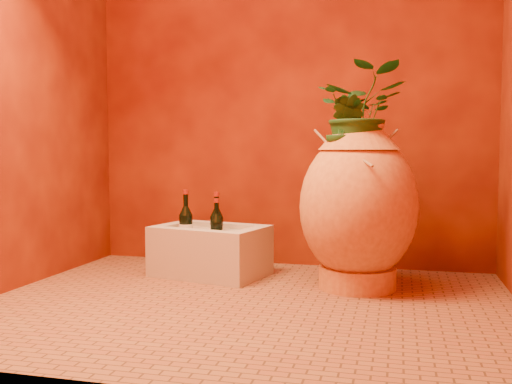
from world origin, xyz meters
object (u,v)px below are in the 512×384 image
(stone_basin, at_px, (210,252))
(wine_bottle_a, at_px, (217,232))
(wine_bottle_b, at_px, (217,228))
(wine_bottle_c, at_px, (186,227))
(wall_tap, at_px, (343,156))
(amphora, at_px, (358,206))

(stone_basin, bearing_deg, wine_bottle_a, -51.97)
(wine_bottle_b, relative_size, wine_bottle_c, 0.97)
(wine_bottle_a, bearing_deg, stone_basin, 128.03)
(wine_bottle_a, xyz_separation_m, wall_tap, (0.66, 0.45, 0.43))
(stone_basin, bearing_deg, wine_bottle_b, 14.41)
(stone_basin, relative_size, wine_bottle_b, 2.13)
(wine_bottle_b, bearing_deg, wine_bottle_a, -72.05)
(wine_bottle_a, relative_size, wine_bottle_b, 0.91)
(wine_bottle_c, bearing_deg, wall_tap, 21.83)
(wine_bottle_a, distance_m, wine_bottle_c, 0.24)
(stone_basin, relative_size, wall_tap, 4.53)
(amphora, height_order, stone_basin, amphora)
(wine_bottle_c, xyz_separation_m, wall_tap, (0.88, 0.35, 0.42))
(wall_tap, bearing_deg, wine_bottle_a, -146.00)
(wine_bottle_a, bearing_deg, wine_bottle_c, 157.09)
(wine_bottle_a, relative_size, wine_bottle_c, 0.88)
(wine_bottle_a, bearing_deg, wall_tap, 34.00)
(amphora, bearing_deg, wall_tap, 104.82)
(amphora, height_order, wine_bottle_c, amphora)
(amphora, bearing_deg, stone_basin, 172.51)
(stone_basin, distance_m, wine_bottle_c, 0.21)
(amphora, bearing_deg, wine_bottle_a, 178.00)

